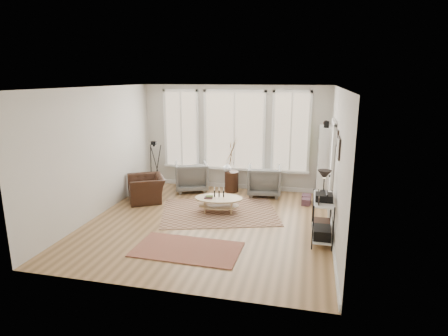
% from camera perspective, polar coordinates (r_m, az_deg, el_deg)
% --- Properties ---
extents(room, '(5.50, 5.54, 2.90)m').
position_cam_1_polar(room, '(7.88, -2.23, 1.41)').
color(room, '#A87F50').
rests_on(room, ground).
extents(bay_window, '(4.14, 0.12, 2.24)m').
position_cam_1_polar(bay_window, '(10.43, 1.59, 5.47)').
color(bay_window, '#CDB187').
rests_on(bay_window, ground).
extents(door, '(0.09, 1.06, 2.22)m').
position_cam_1_polar(door, '(8.79, 16.07, 0.14)').
color(door, silver).
rests_on(door, ground).
extents(bookcase, '(0.31, 0.85, 2.06)m').
position_cam_1_polar(bookcase, '(9.87, 14.96, 0.67)').
color(bookcase, white).
rests_on(bookcase, ground).
extents(low_shelf, '(0.38, 1.08, 1.30)m').
position_cam_1_polar(low_shelf, '(7.57, 14.79, -6.81)').
color(low_shelf, white).
rests_on(low_shelf, ground).
extents(wall_art, '(0.04, 0.88, 0.44)m').
position_cam_1_polar(wall_art, '(7.25, 17.00, 3.36)').
color(wall_art, black).
rests_on(wall_art, ground).
extents(rug_main, '(3.12, 2.68, 0.01)m').
position_cam_1_polar(rug_main, '(8.89, -0.71, -6.67)').
color(rug_main, brown).
rests_on(rug_main, ground).
extents(rug_runner, '(1.98, 1.13, 0.01)m').
position_cam_1_polar(rug_runner, '(7.10, -5.61, -12.18)').
color(rug_runner, maroon).
rests_on(rug_runner, ground).
extents(coffee_table, '(1.20, 0.84, 0.51)m').
position_cam_1_polar(coffee_table, '(8.81, -0.86, -5.01)').
color(coffee_table, tan).
rests_on(coffee_table, ground).
extents(armchair_left, '(1.14, 1.15, 0.82)m').
position_cam_1_polar(armchair_left, '(10.48, -4.99, -1.24)').
color(armchair_left, slate).
rests_on(armchair_left, ground).
extents(armchair_right, '(0.95, 0.97, 0.80)m').
position_cam_1_polar(armchair_right, '(10.09, 6.14, -1.90)').
color(armchair_right, slate).
rests_on(armchair_right, ground).
extents(side_table, '(0.38, 0.38, 1.60)m').
position_cam_1_polar(side_table, '(10.24, 1.17, 0.53)').
color(side_table, '#321A10').
rests_on(side_table, ground).
extents(vase, '(0.27, 0.27, 0.24)m').
position_cam_1_polar(vase, '(10.26, 0.46, 0.12)').
color(vase, silver).
rests_on(vase, side_table).
extents(accent_chair, '(1.29, 1.25, 0.64)m').
position_cam_1_polar(accent_chair, '(9.80, -11.75, -3.07)').
color(accent_chair, '#321A10').
rests_on(accent_chair, ground).
extents(tripod_camera, '(0.49, 0.49, 1.38)m').
position_cam_1_polar(tripod_camera, '(10.66, -10.49, 0.09)').
color(tripod_camera, black).
rests_on(tripod_camera, ground).
extents(book_stack_near, '(0.24, 0.30, 0.18)m').
position_cam_1_polar(book_stack_near, '(9.80, 12.44, -4.51)').
color(book_stack_near, maroon).
rests_on(book_stack_near, ground).
extents(book_stack_far, '(0.23, 0.28, 0.17)m').
position_cam_1_polar(book_stack_far, '(9.58, 12.41, -5.01)').
color(book_stack_far, maroon).
rests_on(book_stack_far, ground).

